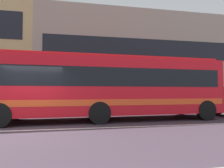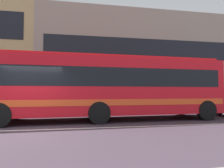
# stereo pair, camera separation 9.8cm
# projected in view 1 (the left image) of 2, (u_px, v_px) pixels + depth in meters

# --- Properties ---
(ground_plane) EXTENTS (160.00, 160.00, 0.00)m
(ground_plane) POSITION_uv_depth(u_px,v_px,m) (26.00, 130.00, 7.01)
(ground_plane) COLOR #42343F
(lane_centre_line) EXTENTS (60.00, 0.16, 0.01)m
(lane_centre_line) POSITION_uv_depth(u_px,v_px,m) (26.00, 130.00, 7.01)
(lane_centre_line) COLOR silver
(lane_centre_line) RESTS_ON ground_plane
(apartment_block_right) EXTENTS (22.07, 11.69, 10.09)m
(apartment_block_right) POSITION_uv_depth(u_px,v_px,m) (131.00, 65.00, 24.97)
(apartment_block_right) COLOR gray
(apartment_block_right) RESTS_ON ground_plane
(transit_bus) EXTENTS (11.65, 3.03, 3.19)m
(transit_bus) POSITION_uv_depth(u_px,v_px,m) (110.00, 86.00, 9.79)
(transit_bus) COLOR red
(transit_bus) RESTS_ON ground_plane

